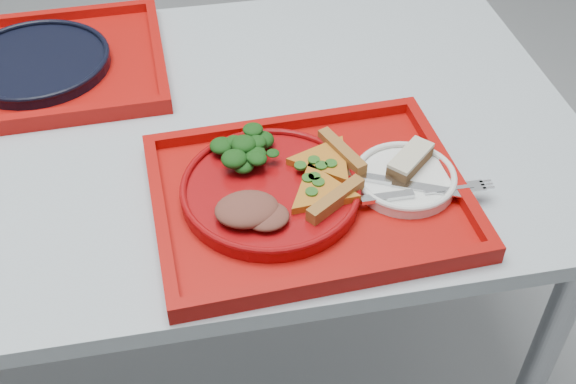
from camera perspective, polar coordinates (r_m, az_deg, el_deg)
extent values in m
cube|color=silver|center=(1.22, -14.97, 3.56)|extent=(1.60, 0.80, 0.03)
cylinder|color=gray|center=(1.42, 19.08, -13.05)|extent=(0.05, 0.05, 0.72)
cylinder|color=gray|center=(1.80, 10.68, 3.56)|extent=(0.05, 0.05, 0.72)
cube|color=#A70C08|center=(1.06, 1.66, -0.57)|extent=(0.47, 0.37, 0.01)
cube|color=#A70C08|center=(1.39, -19.11, 9.09)|extent=(0.46, 0.36, 0.01)
cylinder|color=maroon|center=(1.05, -1.38, 0.01)|extent=(0.26, 0.26, 0.02)
cylinder|color=white|center=(1.08, 9.21, 0.93)|extent=(0.15, 0.15, 0.01)
cylinder|color=black|center=(1.39, -19.24, 9.57)|extent=(0.26, 0.26, 0.02)
ellipsoid|color=black|center=(1.08, -3.35, 3.65)|extent=(0.09, 0.08, 0.04)
ellipsoid|color=brown|center=(0.99, -3.27, -1.36)|extent=(0.09, 0.07, 0.03)
cube|color=#4C3219|center=(1.09, 9.62, 2.41)|extent=(0.08, 0.08, 0.02)
cube|color=beige|center=(1.08, 9.70, 2.88)|extent=(0.08, 0.08, 0.01)
cube|color=silver|center=(1.06, 9.01, 0.70)|extent=(0.17, 0.09, 0.01)
cube|color=silver|center=(1.05, 10.65, -0.02)|extent=(0.19, 0.02, 0.01)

